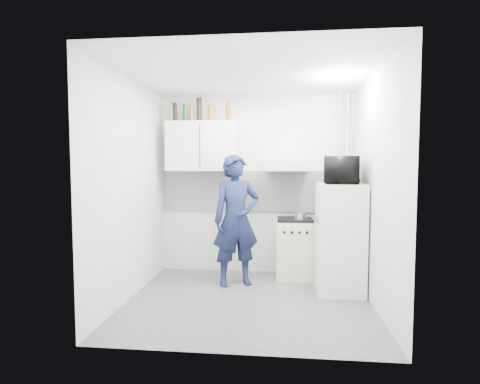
# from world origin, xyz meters

# --- Properties ---
(floor) EXTENTS (2.80, 2.80, 0.00)m
(floor) POSITION_xyz_m (0.00, 0.00, 0.00)
(floor) COLOR #595A55
(floor) RESTS_ON ground
(ceiling) EXTENTS (2.80, 2.80, 0.00)m
(ceiling) POSITION_xyz_m (0.00, 0.00, 2.60)
(ceiling) COLOR white
(ceiling) RESTS_ON wall_back
(wall_back) EXTENTS (2.80, 0.00, 2.80)m
(wall_back) POSITION_xyz_m (0.00, 1.25, 1.30)
(wall_back) COLOR silver
(wall_back) RESTS_ON floor
(wall_left) EXTENTS (0.00, 2.60, 2.60)m
(wall_left) POSITION_xyz_m (-1.40, 0.00, 1.30)
(wall_left) COLOR silver
(wall_left) RESTS_ON floor
(wall_right) EXTENTS (0.00, 2.60, 2.60)m
(wall_right) POSITION_xyz_m (1.40, 0.00, 1.30)
(wall_right) COLOR silver
(wall_right) RESTS_ON floor
(person) EXTENTS (0.74, 0.62, 1.72)m
(person) POSITION_xyz_m (-0.21, 0.61, 0.86)
(person) COLOR #131A3B
(person) RESTS_ON floor
(stove) EXTENTS (0.50, 0.50, 0.81)m
(stove) POSITION_xyz_m (0.57, 1.00, 0.40)
(stove) COLOR beige
(stove) RESTS_ON floor
(fridge) EXTENTS (0.57, 0.57, 1.35)m
(fridge) POSITION_xyz_m (1.10, 0.43, 0.68)
(fridge) COLOR white
(fridge) RESTS_ON floor
(stove_top) EXTENTS (0.48, 0.48, 0.03)m
(stove_top) POSITION_xyz_m (0.57, 1.00, 0.82)
(stove_top) COLOR black
(stove_top) RESTS_ON stove
(saucepan) EXTENTS (0.16, 0.16, 0.09)m
(saucepan) POSITION_xyz_m (0.64, 0.95, 0.88)
(saucepan) COLOR silver
(saucepan) RESTS_ON stove_top
(microwave) EXTENTS (0.63, 0.46, 0.33)m
(microwave) POSITION_xyz_m (1.10, 0.43, 1.52)
(microwave) COLOR black
(microwave) RESTS_ON fridge
(bottle_a) EXTENTS (0.06, 0.06, 0.27)m
(bottle_a) POSITION_xyz_m (-1.15, 1.07, 2.34)
(bottle_a) COLOR black
(bottle_a) RESTS_ON upper_cabinet
(bottle_b) EXTENTS (0.07, 0.07, 0.25)m
(bottle_b) POSITION_xyz_m (-1.00, 1.07, 2.33)
(bottle_b) COLOR #144C1E
(bottle_b) RESTS_ON upper_cabinet
(bottle_c) EXTENTS (0.06, 0.06, 0.25)m
(bottle_c) POSITION_xyz_m (-0.91, 1.07, 2.32)
(bottle_c) COLOR brown
(bottle_c) RESTS_ON upper_cabinet
(bottle_d) EXTENTS (0.08, 0.08, 0.34)m
(bottle_d) POSITION_xyz_m (-0.79, 1.07, 2.37)
(bottle_d) COLOR black
(bottle_d) RESTS_ON upper_cabinet
(canister_a) EXTENTS (0.09, 0.09, 0.22)m
(canister_a) POSITION_xyz_m (-0.62, 1.07, 2.31)
(canister_a) COLOR brown
(canister_a) RESTS_ON upper_cabinet
(bottle_e) EXTENTS (0.07, 0.07, 0.28)m
(bottle_e) POSITION_xyz_m (-0.37, 1.07, 2.34)
(bottle_e) COLOR brown
(bottle_e) RESTS_ON upper_cabinet
(upper_cabinet) EXTENTS (1.00, 0.35, 0.70)m
(upper_cabinet) POSITION_xyz_m (-0.75, 1.07, 1.85)
(upper_cabinet) COLOR white
(upper_cabinet) RESTS_ON wall_back
(range_hood) EXTENTS (0.60, 0.50, 0.14)m
(range_hood) POSITION_xyz_m (0.45, 1.00, 1.57)
(range_hood) COLOR beige
(range_hood) RESTS_ON wall_back
(backsplash) EXTENTS (2.74, 0.03, 0.60)m
(backsplash) POSITION_xyz_m (0.00, 1.24, 1.20)
(backsplash) COLOR white
(backsplash) RESTS_ON wall_back
(pipe_a) EXTENTS (0.05, 0.05, 2.60)m
(pipe_a) POSITION_xyz_m (1.30, 1.17, 1.30)
(pipe_a) COLOR beige
(pipe_a) RESTS_ON floor
(pipe_b) EXTENTS (0.04, 0.04, 2.60)m
(pipe_b) POSITION_xyz_m (1.18, 1.17, 1.30)
(pipe_b) COLOR beige
(pipe_b) RESTS_ON floor
(ceiling_spot_fixture) EXTENTS (0.10, 0.10, 0.02)m
(ceiling_spot_fixture) POSITION_xyz_m (1.00, 0.20, 2.57)
(ceiling_spot_fixture) COLOR white
(ceiling_spot_fixture) RESTS_ON ceiling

